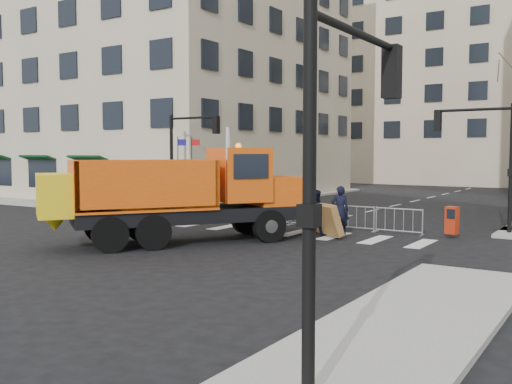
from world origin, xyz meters
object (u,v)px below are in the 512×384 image
Objects in this scene: cop_a at (340,210)px; plow_truck at (178,192)px; worker at (210,195)px; cop_b at (315,213)px; newspaper_box at (452,220)px; cop_c at (277,212)px.

plow_truck is at bearing 23.31° from cop_a.
cop_a is at bearing -3.63° from plow_truck.
worker is (-5.18, 8.66, -0.85)m from plow_truck.
cop_b is 1.02× the size of worker.
newspaper_box is at bearing -166.39° from cop_b.
cop_c is at bearing -32.98° from worker.
cop_a is 1.85× the size of newspaper_box.
plow_truck reaches higher than newspaper_box.
cop_b is (-0.73, -0.84, -0.07)m from cop_a.
worker is 1.69× the size of newspaper_box.
worker is at bearing -175.16° from newspaper_box.
plow_truck reaches higher than worker.
plow_truck is at bearing -3.86° from cop_c.
plow_truck is 10.95m from newspaper_box.
worker is at bearing -97.65° from cop_c.
worker reaches higher than cop_c.
plow_truck is 5.35× the size of cop_a.
newspaper_box is (13.50, -1.64, -0.38)m from worker.
worker is at bearing -39.60° from cop_b.
plow_truck reaches higher than cop_b.
worker is at bearing -48.11° from cop_a.
plow_truck is 5.75m from cop_b.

